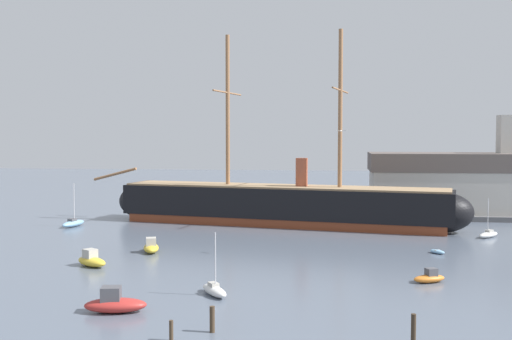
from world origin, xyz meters
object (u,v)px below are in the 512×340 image
Objects in this scene: sailboat_near_centre at (214,290)px; motorboat_distant_centre at (282,217)px; motorboat_mid_right at (429,278)px; mooring_piling_nearest at (212,319)px; motorboat_alongside_bow at (151,247)px; dockside_warehouse_right at (484,185)px; mooring_piling_right_pair at (413,331)px; tall_ship at (282,205)px; motorboat_foreground_left at (115,303)px; motorboat_mid_left at (92,260)px; mooring_piling_left_pair at (171,331)px; sailboat_far_right at (488,234)px; sailboat_far_left at (73,223)px; dinghy_alongside_stern at (437,252)px; seagull_in_flight at (341,131)px.

sailboat_near_centre reaches higher than motorboat_distant_centre.
mooring_piling_nearest is (-16.93, -16.58, 0.44)m from motorboat_mid_right.
dockside_warehouse_right reaches higher than motorboat_alongside_bow.
mooring_piling_right_pair reaches higher than motorboat_mid_right.
tall_ship is 5.52m from motorboat_distant_centre.
tall_ship is 11.75× the size of motorboat_foreground_left.
mooring_piling_nearest is (12.49, -27.74, 0.30)m from motorboat_alongside_bow.
dockside_warehouse_right is at bearing 42.40° from motorboat_mid_left.
mooring_piling_right_pair is (15.57, 0.51, 0.41)m from mooring_piling_left_pair.
sailboat_far_right reaches higher than motorboat_mid_left.
motorboat_foreground_left is 28.25m from motorboat_mid_right.
motorboat_mid_right is at bearing -32.09° from sailboat_far_left.
sailboat_far_right is at bearing 71.21° from mooring_piling_right_pair.
sailboat_far_left is 54.44m from mooring_piling_nearest.
motorboat_mid_left reaches higher than dinghy_alongside_stern.
sailboat_far_left reaches higher than motorboat_alongside_bow.
sailboat_far_left is 0.16× the size of dockside_warehouse_right.
tall_ship is at bearing 86.77° from mooring_piling_left_pair.
motorboat_alongside_bow is 31.02m from motorboat_distant_centre.
tall_ship reaches higher than mooring_piling_right_pair.
motorboat_distant_centre is at bearing 80.71° from motorboat_foreground_left.
seagull_in_flight is at bearing -161.30° from dinghy_alongside_stern.
motorboat_alongside_bow is 24.78m from sailboat_far_left.
sailboat_far_right is at bearing 46.95° from motorboat_foreground_left.
motorboat_mid_right is at bearing -5.20° from motorboat_mid_left.
mooring_piling_left_pair is 0.62× the size of mooring_piling_right_pair.
sailboat_far_left is (-46.47, 29.14, 0.07)m from motorboat_mid_right.
dockside_warehouse_right reaches higher than mooring_piling_nearest.
sailboat_far_left is at bearing 147.91° from motorboat_mid_right.
motorboat_mid_left is 9.01m from motorboat_alongside_bow.
motorboat_mid_left is 3.55× the size of seagull_in_flight.
seagull_in_flight is at bearing -1.55° from motorboat_alongside_bow.
dinghy_alongside_stern is at bearing 5.50° from motorboat_alongside_bow.
sailboat_near_centre is at bearing -159.89° from motorboat_mid_right.
motorboat_mid_right is at bearing -20.77° from motorboat_alongside_bow.
seagull_in_flight is (8.71, -28.84, 13.39)m from motorboat_distant_centre.
seagull_in_flight reaches higher than motorboat_mid_right.
seagull_in_flight is (-4.25, 28.69, 12.80)m from mooring_piling_right_pair.
tall_ship is 54.18m from mooring_piling_right_pair.
seagull_in_flight is at bearing -73.21° from motorboat_distant_centre.
tall_ship reaches higher than motorboat_mid_right.
motorboat_foreground_left is at bearing -124.03° from dockside_warehouse_right.
mooring_piling_nearest is 1.46× the size of seagull_in_flight.
sailboat_far_left reaches higher than mooring_piling_left_pair.
motorboat_alongside_bow is at bearing 114.24° from mooring_piling_nearest.
motorboat_mid_left is at bearing -163.42° from seagull_in_flight.
motorboat_mid_right is 2.48× the size of mooring_piling_left_pair.
motorboat_distant_centre is at bearing 106.79° from seagull_in_flight.
tall_ship is 13.23× the size of motorboat_alongside_bow.
sailboat_near_centre reaches higher than dinghy_alongside_stern.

